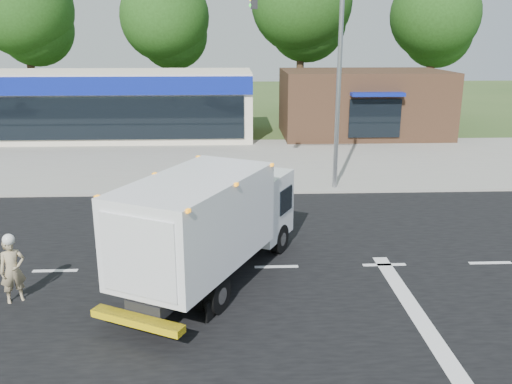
# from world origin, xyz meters

# --- Properties ---
(ground) EXTENTS (120.00, 120.00, 0.00)m
(ground) POSITION_xyz_m (0.00, 0.00, 0.00)
(ground) COLOR #385123
(ground) RESTS_ON ground
(road_asphalt) EXTENTS (60.00, 14.00, 0.02)m
(road_asphalt) POSITION_xyz_m (0.00, 0.00, 0.00)
(road_asphalt) COLOR black
(road_asphalt) RESTS_ON ground
(sidewalk) EXTENTS (60.00, 2.40, 0.12)m
(sidewalk) POSITION_xyz_m (0.00, 8.20, 0.06)
(sidewalk) COLOR gray
(sidewalk) RESTS_ON ground
(parking_apron) EXTENTS (60.00, 9.00, 0.02)m
(parking_apron) POSITION_xyz_m (0.00, 14.00, 0.01)
(parking_apron) COLOR gray
(parking_apron) RESTS_ON ground
(lane_markings) EXTENTS (55.20, 7.00, 0.01)m
(lane_markings) POSITION_xyz_m (1.35, -1.35, 0.02)
(lane_markings) COLOR silver
(lane_markings) RESTS_ON road_asphalt
(ems_box_truck) EXTENTS (4.85, 6.88, 2.96)m
(ems_box_truck) POSITION_xyz_m (-1.74, -0.80, 1.70)
(ems_box_truck) COLOR black
(ems_box_truck) RESTS_ON ground
(emergency_worker) EXTENTS (0.70, 0.64, 1.72)m
(emergency_worker) POSITION_xyz_m (-6.39, -1.68, 0.85)
(emergency_worker) COLOR tan
(emergency_worker) RESTS_ON ground
(retail_strip_mall) EXTENTS (18.00, 6.20, 4.00)m
(retail_strip_mall) POSITION_xyz_m (-9.00, 19.93, 2.01)
(retail_strip_mall) COLOR beige
(retail_strip_mall) RESTS_ON ground
(brown_storefront) EXTENTS (10.00, 6.70, 4.00)m
(brown_storefront) POSITION_xyz_m (7.00, 19.98, 2.00)
(brown_storefront) COLOR #382316
(brown_storefront) RESTS_ON ground
(traffic_signal_pole) EXTENTS (3.51, 0.25, 8.00)m
(traffic_signal_pole) POSITION_xyz_m (2.35, 7.60, 4.92)
(traffic_signal_pole) COLOR gray
(traffic_signal_pole) RESTS_ON ground
(background_trees) EXTENTS (36.77, 7.39, 12.10)m
(background_trees) POSITION_xyz_m (-0.85, 28.16, 7.38)
(background_trees) COLOR #332114
(background_trees) RESTS_ON ground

